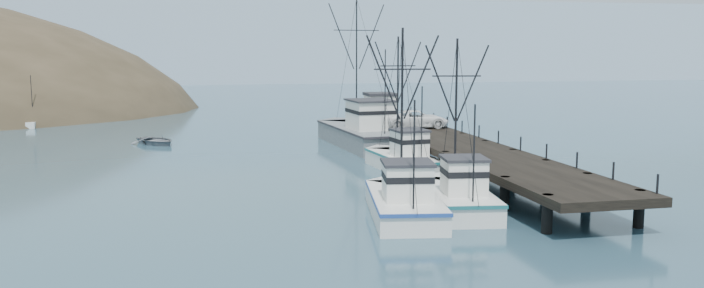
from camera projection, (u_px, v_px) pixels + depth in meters
name	position (u px, v px, depth m)	size (l,w,h in m)	color
ground	(311.00, 226.00, 36.04)	(400.00, 400.00, 0.00)	#28485B
pier	(454.00, 145.00, 54.24)	(6.00, 44.00, 2.00)	black
distant_ridge	(256.00, 81.00, 202.73)	(360.00, 40.00, 26.00)	#9EB2C6
distant_ridge_far	(86.00, 81.00, 206.76)	(180.00, 25.00, 18.00)	silver
trawler_near	(458.00, 196.00, 39.54)	(4.34, 9.91, 10.18)	white
trawler_mid	(403.00, 201.00, 38.23)	(4.97, 10.85, 10.74)	white
trawler_far	(402.00, 159.00, 52.76)	(4.23, 10.21, 10.54)	white
work_vessel	(362.00, 133.00, 66.31)	(6.71, 17.75, 14.49)	slate
pier_shed	(380.00, 106.00, 70.87)	(3.00, 3.20, 2.80)	silver
pickup_truck	(417.00, 119.00, 63.39)	(2.74, 5.94, 1.65)	white
motorboat	(156.00, 144.00, 67.14)	(3.65, 5.11, 1.06)	slate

